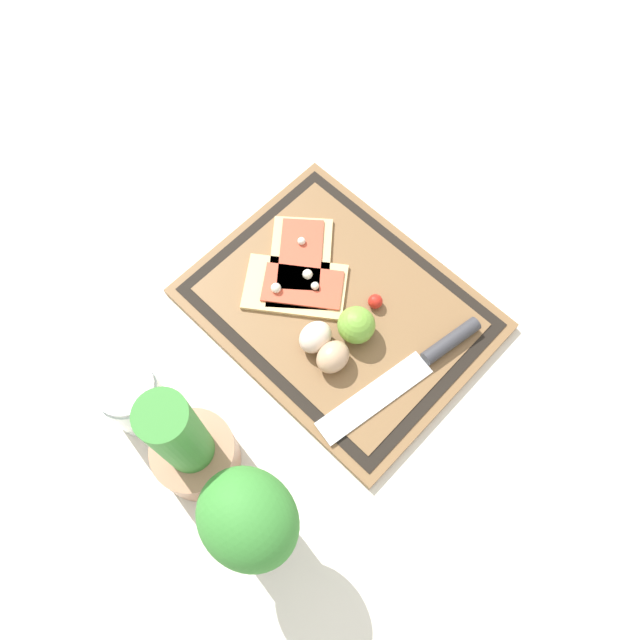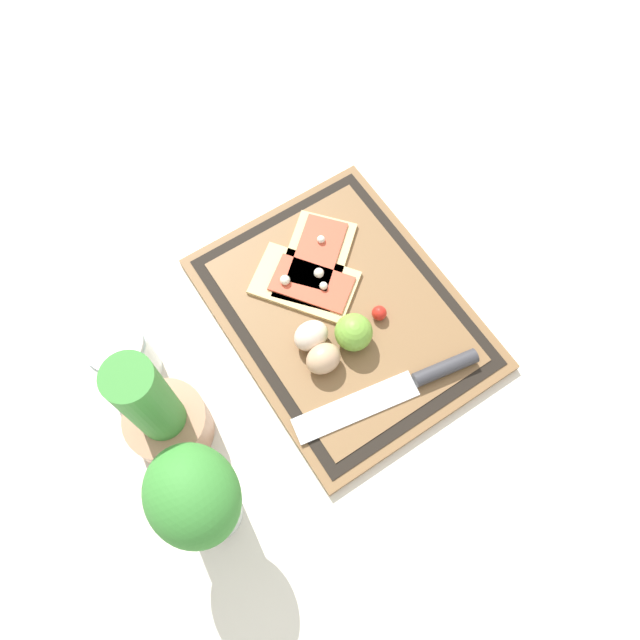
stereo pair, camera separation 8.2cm
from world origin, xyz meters
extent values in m
plane|color=silver|center=(0.00, 0.00, 0.00)|extent=(6.00, 6.00, 0.00)
cube|color=brown|center=(0.00, 0.00, 0.01)|extent=(0.44, 0.34, 0.01)
cube|color=black|center=(0.00, 0.00, 0.01)|extent=(0.41, 0.31, 0.00)
cube|color=brown|center=(0.00, 0.00, 0.02)|extent=(0.38, 0.28, 0.00)
cube|color=#DBBC7F|center=(0.10, -0.01, 0.02)|extent=(0.18, 0.19, 0.01)
cube|color=#D14C33|center=(0.10, -0.02, 0.03)|extent=(0.13, 0.14, 0.00)
sphere|color=silver|center=(0.07, 0.00, 0.03)|extent=(0.02, 0.02, 0.02)
sphere|color=silver|center=(0.12, -0.04, 0.03)|extent=(0.01, 0.01, 0.01)
cube|color=#DBBC7F|center=(0.07, 0.02, 0.02)|extent=(0.18, 0.17, 0.01)
cube|color=#D14C33|center=(0.06, 0.02, 0.03)|extent=(0.14, 0.13, 0.00)
sphere|color=silver|center=(0.09, 0.05, 0.03)|extent=(0.02, 0.02, 0.02)
sphere|color=silver|center=(0.05, 0.01, 0.03)|extent=(0.01, 0.01, 0.01)
cube|color=silver|center=(-0.14, 0.07, 0.02)|extent=(0.07, 0.19, 0.00)
cylinder|color=#38383D|center=(-0.16, -0.07, 0.03)|extent=(0.04, 0.10, 0.02)
ellipsoid|color=tan|center=(-0.06, 0.07, 0.04)|extent=(0.04, 0.05, 0.04)
ellipsoid|color=beige|center=(-0.02, 0.07, 0.04)|extent=(0.04, 0.05, 0.04)
sphere|color=#70A838|center=(-0.05, 0.01, 0.05)|extent=(0.06, 0.06, 0.06)
sphere|color=red|center=(-0.04, -0.04, 0.03)|extent=(0.02, 0.02, 0.02)
cylinder|color=#AD7A5B|center=(-0.02, 0.31, 0.04)|extent=(0.11, 0.11, 0.08)
cylinder|color=#388433|center=(-0.02, 0.31, 0.15)|extent=(0.06, 0.06, 0.22)
cylinder|color=silver|center=(0.10, 0.31, 0.05)|extent=(0.08, 0.08, 0.10)
cylinder|color=olive|center=(0.10, 0.31, 0.02)|extent=(0.07, 0.07, 0.03)
cylinder|color=silver|center=(0.10, 0.31, 0.10)|extent=(0.08, 0.08, 0.01)
cylinder|color=silver|center=(-0.15, 0.31, 0.06)|extent=(0.08, 0.08, 0.12)
ellipsoid|color=#388433|center=(-0.15, 0.31, 0.17)|extent=(0.12, 0.11, 0.10)
camera|label=1|loc=(-0.26, 0.31, 0.89)|focal=35.00mm
camera|label=2|loc=(-0.31, 0.25, 0.89)|focal=35.00mm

